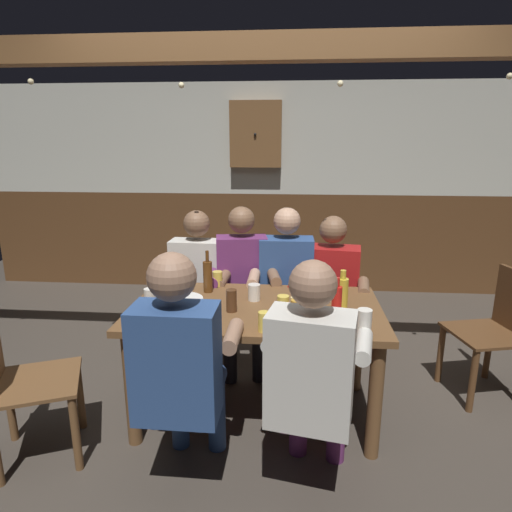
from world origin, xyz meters
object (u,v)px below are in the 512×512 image
object	(u,v)px
person_0	(196,282)
pint_glass_4	(283,306)
person_4	(181,364)
person_1	(242,282)
chair_empty_near_right	(497,330)
person_5	(312,372)
dining_table	(256,324)
pint_glass_0	(231,301)
pint_glass_7	(364,322)
person_3	(330,287)
bottle_0	(337,300)
bottle_2	(342,292)
pint_glass_2	(264,322)
pint_glass_3	(218,279)
pint_glass_6	(150,301)
chair_empty_near_left	(19,380)
person_2	(286,282)
pint_glass_1	(296,310)
table_candle	(293,304)
bottle_1	(208,276)
pint_glass_5	(254,292)
plate_0	(182,300)
wall_dart_cabinet	(256,134)
condiment_caddy	(310,285)

from	to	relation	value
person_0	pint_glass_4	distance (m)	1.05
person_4	person_1	bearing A→B (deg)	84.39
person_4	chair_empty_near_right	world-z (taller)	person_4
person_5	dining_table	bearing A→B (deg)	126.95
person_0	person_5	world-z (taller)	person_5
pint_glass_0	pint_glass_7	size ratio (longest dim) A/B	0.96
person_0	person_3	size ratio (longest dim) A/B	1.02
bottle_0	bottle_2	world-z (taller)	bottle_2
pint_glass_2	pint_glass_3	bearing A→B (deg)	117.15
pint_glass_6	chair_empty_near_left	bearing A→B (deg)	-150.69
person_2	dining_table	bearing A→B (deg)	74.57
dining_table	person_2	distance (m)	0.69
chair_empty_near_left	bottle_2	bearing A→B (deg)	84.61
pint_glass_0	person_5	bearing A→B (deg)	-51.12
pint_glass_1	pint_glass_6	size ratio (longest dim) A/B	0.79
pint_glass_1	pint_glass_7	world-z (taller)	pint_glass_7
table_candle	bottle_1	world-z (taller)	bottle_1
chair_empty_near_right	pint_glass_5	world-z (taller)	chair_empty_near_right
person_3	pint_glass_4	size ratio (longest dim) A/B	9.72
pint_glass_6	plate_0	bearing A→B (deg)	60.52
person_1	person_3	xyz separation A→B (m)	(0.66, 0.00, -0.02)
person_4	wall_dart_cabinet	distance (m)	3.27
dining_table	condiment_caddy	bearing A→B (deg)	46.34
person_4	person_5	size ratio (longest dim) A/B	1.02
pint_glass_7	wall_dart_cabinet	distance (m)	3.06
table_candle	condiment_caddy	xyz separation A→B (m)	(0.11, 0.39, -0.02)
person_4	pint_glass_4	xyz separation A→B (m)	(0.47, 0.52, 0.11)
person_3	bottle_1	xyz separation A→B (m)	(-0.84, -0.42, 0.19)
pint_glass_2	pint_glass_6	size ratio (longest dim) A/B	0.71
person_1	pint_glass_2	size ratio (longest dim) A/B	11.45
person_0	chair_empty_near_right	size ratio (longest dim) A/B	1.37
person_1	pint_glass_6	distance (m)	0.94
pint_glass_4	pint_glass_5	distance (m)	0.31
pint_glass_1	person_4	bearing A→B (deg)	-139.77
bottle_1	bottle_2	bearing A→B (deg)	-13.72
chair_empty_near_right	table_candle	size ratio (longest dim) A/B	11.00
bottle_1	plate_0	bearing A→B (deg)	-126.31
chair_empty_near_left	pint_glass_7	world-z (taller)	chair_empty_near_left
person_1	table_candle	size ratio (longest dim) A/B	15.53
chair_empty_near_right	pint_glass_5	size ratio (longest dim) A/B	8.45
person_5	pint_glass_4	xyz separation A→B (m)	(-0.15, 0.52, 0.12)
chair_empty_near_right	bottle_1	world-z (taller)	bottle_1
person_1	pint_glass_7	distance (m)	1.27
bottle_2	pint_glass_1	bearing A→B (deg)	-140.94
condiment_caddy	pint_glass_7	bearing A→B (deg)	-70.63
bottle_0	pint_glass_2	distance (m)	0.47
plate_0	bottle_2	world-z (taller)	bottle_2
bottle_0	pint_glass_0	world-z (taller)	bottle_0
dining_table	chair_empty_near_left	distance (m)	1.34
person_0	pint_glass_3	bearing A→B (deg)	129.56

